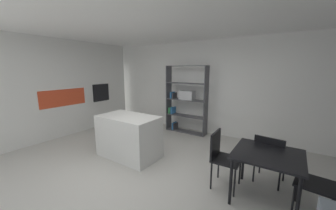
{
  "coord_description": "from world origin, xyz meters",
  "views": [
    {
      "loc": [
        2.34,
        -2.55,
        1.92
      ],
      "look_at": [
        -0.03,
        0.99,
        1.1
      ],
      "focal_mm": 20.26,
      "sensor_mm": 36.0,
      "label": 1
    }
  ],
  "objects_px": {
    "open_bookshelf": "(185,100)",
    "dining_chair_far": "(269,155)",
    "dining_table": "(267,159)",
    "kitchen_island": "(129,136)",
    "dining_chair_window_side": "(327,181)",
    "built_in_oven": "(101,92)",
    "dining_chair_island_side": "(221,154)"
  },
  "relations": [
    {
      "from": "dining_chair_far",
      "to": "dining_chair_window_side",
      "type": "height_order",
      "value": "dining_chair_window_side"
    },
    {
      "from": "dining_table",
      "to": "built_in_oven",
      "type": "bearing_deg",
      "value": 167.84
    },
    {
      "from": "dining_table",
      "to": "dining_chair_window_side",
      "type": "bearing_deg",
      "value": -1.05
    },
    {
      "from": "built_in_oven",
      "to": "dining_chair_island_side",
      "type": "bearing_deg",
      "value": -13.94
    },
    {
      "from": "built_in_oven",
      "to": "dining_chair_window_side",
      "type": "bearing_deg",
      "value": -10.91
    },
    {
      "from": "open_bookshelf",
      "to": "dining_chair_window_side",
      "type": "bearing_deg",
      "value": -33.46
    },
    {
      "from": "dining_chair_far",
      "to": "open_bookshelf",
      "type": "bearing_deg",
      "value": -25.73
    },
    {
      "from": "kitchen_island",
      "to": "open_bookshelf",
      "type": "xyz_separation_m",
      "value": [
        0.2,
        2.16,
        0.54
      ]
    },
    {
      "from": "open_bookshelf",
      "to": "dining_chair_far",
      "type": "bearing_deg",
      "value": -32.96
    },
    {
      "from": "open_bookshelf",
      "to": "dining_table",
      "type": "distance_m",
      "value": 3.27
    },
    {
      "from": "built_in_oven",
      "to": "open_bookshelf",
      "type": "distance_m",
      "value": 2.84
    },
    {
      "from": "open_bookshelf",
      "to": "dining_chair_far",
      "type": "distance_m",
      "value": 3.0
    },
    {
      "from": "dining_chair_island_side",
      "to": "kitchen_island",
      "type": "bearing_deg",
      "value": 89.91
    },
    {
      "from": "open_bookshelf",
      "to": "dining_chair_island_side",
      "type": "height_order",
      "value": "open_bookshelf"
    },
    {
      "from": "kitchen_island",
      "to": "dining_chair_far",
      "type": "bearing_deg",
      "value": 11.4
    },
    {
      "from": "dining_table",
      "to": "kitchen_island",
      "type": "bearing_deg",
      "value": -178.46
    },
    {
      "from": "open_bookshelf",
      "to": "dining_chair_far",
      "type": "xyz_separation_m",
      "value": [
        2.49,
        -1.61,
        -0.48
      ]
    },
    {
      "from": "dining_chair_far",
      "to": "dining_chair_window_side",
      "type": "distance_m",
      "value": 0.84
    },
    {
      "from": "open_bookshelf",
      "to": "dining_chair_window_side",
      "type": "height_order",
      "value": "open_bookshelf"
    },
    {
      "from": "dining_chair_far",
      "to": "dining_chair_island_side",
      "type": "bearing_deg",
      "value": 43.08
    },
    {
      "from": "open_bookshelf",
      "to": "dining_chair_island_side",
      "type": "xyz_separation_m",
      "value": [
        1.83,
        -2.09,
        -0.44
      ]
    },
    {
      "from": "open_bookshelf",
      "to": "kitchen_island",
      "type": "bearing_deg",
      "value": -95.43
    },
    {
      "from": "open_bookshelf",
      "to": "dining_chair_far",
      "type": "height_order",
      "value": "open_bookshelf"
    },
    {
      "from": "built_in_oven",
      "to": "dining_table",
      "type": "height_order",
      "value": "built_in_oven"
    },
    {
      "from": "built_in_oven",
      "to": "open_bookshelf",
      "type": "relative_size",
      "value": 0.29
    },
    {
      "from": "dining_table",
      "to": "dining_chair_window_side",
      "type": "relative_size",
      "value": 0.99
    },
    {
      "from": "open_bookshelf",
      "to": "dining_chair_island_side",
      "type": "bearing_deg",
      "value": -48.72
    },
    {
      "from": "kitchen_island",
      "to": "dining_chair_window_side",
      "type": "distance_m",
      "value": 3.38
    },
    {
      "from": "built_in_oven",
      "to": "open_bookshelf",
      "type": "bearing_deg",
      "value": 20.04
    },
    {
      "from": "dining_table",
      "to": "dining_chair_window_side",
      "type": "distance_m",
      "value": 0.68
    },
    {
      "from": "dining_chair_window_side",
      "to": "dining_chair_island_side",
      "type": "bearing_deg",
      "value": -83.34
    },
    {
      "from": "built_in_oven",
      "to": "dining_chair_window_side",
      "type": "height_order",
      "value": "built_in_oven"
    }
  ]
}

